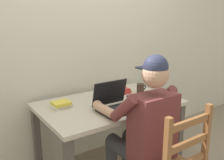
{
  "coord_description": "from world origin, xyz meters",
  "views": [
    {
      "loc": [
        -1.19,
        -1.74,
        1.46
      ],
      "look_at": [
        -0.0,
        -0.05,
        0.95
      ],
      "focal_mm": 38.96,
      "sensor_mm": 36.0,
      "label": 1
    }
  ],
  "objects": [
    {
      "name": "paper_pile_near_laptop",
      "position": [
        0.09,
        0.13,
        0.73
      ],
      "size": [
        0.25,
        0.22,
        0.01
      ],
      "primitive_type": "cube",
      "rotation": [
        0.0,
        0.0,
        -0.42
      ],
      "color": "silver",
      "rests_on": "desk"
    },
    {
      "name": "coffee_mug_white",
      "position": [
        0.02,
        0.18,
        0.77
      ],
      "size": [
        0.11,
        0.08,
        0.09
      ],
      "color": "silver",
      "rests_on": "desk"
    },
    {
      "name": "coffee_mug_dark",
      "position": [
        0.42,
        0.05,
        0.78
      ],
      "size": [
        0.11,
        0.08,
        0.1
      ],
      "color": "#38281E",
      "rests_on": "desk"
    },
    {
      "name": "seated_person",
      "position": [
        -0.01,
        -0.48,
        0.68
      ],
      "size": [
        0.5,
        0.6,
        1.24
      ],
      "color": "brown",
      "rests_on": "ground"
    },
    {
      "name": "book_stack_side",
      "position": [
        -0.41,
        0.12,
        0.75
      ],
      "size": [
        0.17,
        0.13,
        0.05
      ],
      "color": "white",
      "rests_on": "desk"
    },
    {
      "name": "book_stack_main",
      "position": [
        0.26,
        0.15,
        0.75
      ],
      "size": [
        0.15,
        0.12,
        0.05
      ],
      "color": "#BC332D",
      "rests_on": "desk"
    },
    {
      "name": "back_wall",
      "position": [
        0.0,
        0.48,
        1.3
      ],
      "size": [
        6.0,
        0.04,
        2.6
      ],
      "color": "beige",
      "rests_on": "ground"
    },
    {
      "name": "desk",
      "position": [
        0.0,
        0.0,
        0.63
      ],
      "size": [
        1.26,
        0.8,
        0.73
      ],
      "color": "#BCB29E",
      "rests_on": "ground"
    },
    {
      "name": "computer_mouse",
      "position": [
        0.21,
        -0.26,
        0.74
      ],
      "size": [
        0.06,
        0.1,
        0.03
      ],
      "primitive_type": "ellipsoid",
      "color": "black",
      "rests_on": "desk"
    },
    {
      "name": "laptop",
      "position": [
        -0.06,
        -0.18,
        0.78
      ],
      "size": [
        0.33,
        0.28,
        0.23
      ],
      "color": "black",
      "rests_on": "desk"
    }
  ]
}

